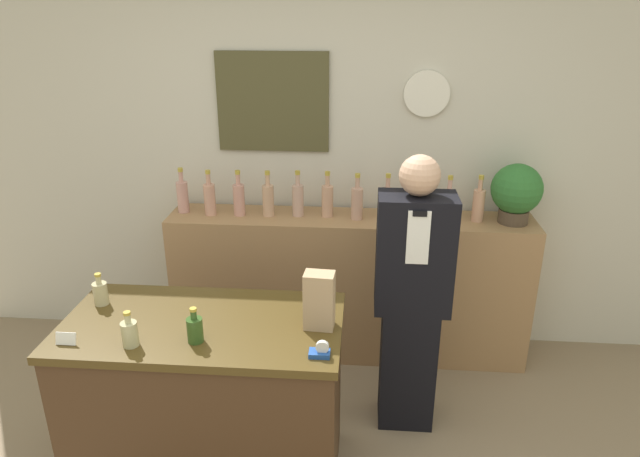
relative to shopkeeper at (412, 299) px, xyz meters
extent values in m
cube|color=beige|center=(-0.58, 0.94, 0.55)|extent=(5.20, 0.06, 2.70)
cube|color=#474326|center=(-0.88, 0.90, 0.90)|extent=(0.72, 0.02, 0.63)
cylinder|color=white|center=(0.10, 0.89, 0.97)|extent=(0.29, 0.03, 0.29)
cube|color=#9E754C|center=(-0.36, 0.69, -0.30)|extent=(2.37, 0.39, 1.00)
cube|color=#422B19|center=(-1.01, -0.50, -0.36)|extent=(1.28, 0.65, 0.86)
cube|color=#473616|center=(-1.01, -0.50, 0.09)|extent=(1.31, 0.68, 0.04)
cylinder|color=tan|center=(-1.57, -0.77, -0.49)|extent=(0.07, 0.07, 0.26)
cube|color=black|center=(0.00, 0.00, -0.42)|extent=(0.31, 0.24, 0.74)
cube|color=black|center=(0.00, 0.00, 0.27)|extent=(0.40, 0.24, 0.64)
cube|color=white|center=(0.00, -0.12, 0.41)|extent=(0.11, 0.01, 0.28)
cube|color=black|center=(0.00, -0.13, 0.54)|extent=(0.07, 0.01, 0.03)
sphere|color=tan|center=(0.00, 0.00, 0.69)|extent=(0.21, 0.21, 0.21)
cylinder|color=#4C3D2D|center=(0.67, 0.68, 0.25)|extent=(0.19, 0.19, 0.09)
sphere|color=#2D6B2D|center=(0.67, 0.68, 0.42)|extent=(0.31, 0.31, 0.31)
cube|color=tan|center=(-0.46, -0.50, 0.24)|extent=(0.14, 0.10, 0.27)
cube|color=#1E4799|center=(-0.44, -0.73, 0.12)|extent=(0.09, 0.06, 0.02)
cylinder|color=silver|center=(-0.43, -0.73, 0.15)|extent=(0.06, 0.02, 0.06)
cube|color=white|center=(-1.55, -0.73, 0.14)|extent=(0.09, 0.02, 0.06)
cylinder|color=tan|center=(-1.55, -0.37, 0.16)|extent=(0.07, 0.07, 0.11)
cylinder|color=tan|center=(-1.55, -0.37, 0.24)|extent=(0.03, 0.03, 0.04)
cylinder|color=#B29933|center=(-1.55, -0.37, 0.27)|extent=(0.03, 0.03, 0.01)
cylinder|color=tan|center=(-1.27, -0.72, 0.16)|extent=(0.07, 0.07, 0.11)
cylinder|color=tan|center=(-1.27, -0.72, 0.24)|extent=(0.03, 0.03, 0.04)
cylinder|color=#B29933|center=(-1.27, -0.72, 0.27)|extent=(0.03, 0.03, 0.01)
cylinder|color=#315020|center=(-0.99, -0.66, 0.16)|extent=(0.07, 0.07, 0.11)
cylinder|color=#315020|center=(-0.99, -0.66, 0.24)|extent=(0.03, 0.03, 0.04)
cylinder|color=#B29933|center=(-0.99, -0.66, 0.27)|extent=(0.03, 0.03, 0.01)
cylinder|color=tan|center=(-1.46, 0.71, 0.31)|extent=(0.08, 0.08, 0.20)
cylinder|color=tan|center=(-1.46, 0.71, 0.44)|extent=(0.03, 0.03, 0.07)
cylinder|color=#B29933|center=(-1.46, 0.71, 0.49)|extent=(0.03, 0.03, 0.02)
cylinder|color=tan|center=(-1.27, 0.67, 0.31)|extent=(0.08, 0.08, 0.20)
cylinder|color=tan|center=(-1.27, 0.67, 0.44)|extent=(0.03, 0.03, 0.07)
cylinder|color=#B29933|center=(-1.27, 0.67, 0.49)|extent=(0.03, 0.03, 0.02)
cylinder|color=tan|center=(-1.08, 0.68, 0.31)|extent=(0.08, 0.08, 0.20)
cylinder|color=tan|center=(-1.08, 0.68, 0.44)|extent=(0.03, 0.03, 0.07)
cylinder|color=#B29933|center=(-1.08, 0.68, 0.49)|extent=(0.03, 0.03, 0.02)
cylinder|color=tan|center=(-0.89, 0.68, 0.31)|extent=(0.08, 0.08, 0.20)
cylinder|color=tan|center=(-0.89, 0.68, 0.44)|extent=(0.03, 0.03, 0.07)
cylinder|color=#B29933|center=(-0.89, 0.68, 0.49)|extent=(0.03, 0.03, 0.02)
cylinder|color=tan|center=(-0.70, 0.70, 0.31)|extent=(0.08, 0.08, 0.20)
cylinder|color=tan|center=(-0.70, 0.70, 0.44)|extent=(0.03, 0.03, 0.07)
cylinder|color=#B29933|center=(-0.70, 0.70, 0.49)|extent=(0.03, 0.03, 0.02)
cylinder|color=tan|center=(-0.51, 0.70, 0.31)|extent=(0.08, 0.08, 0.20)
cylinder|color=tan|center=(-0.51, 0.70, 0.44)|extent=(0.03, 0.03, 0.07)
cylinder|color=#B29933|center=(-0.51, 0.70, 0.49)|extent=(0.03, 0.03, 0.02)
cylinder|color=tan|center=(-0.32, 0.67, 0.31)|extent=(0.08, 0.08, 0.20)
cylinder|color=tan|center=(-0.32, 0.67, 0.44)|extent=(0.03, 0.03, 0.07)
cylinder|color=#B29933|center=(-0.32, 0.67, 0.49)|extent=(0.03, 0.03, 0.02)
cylinder|color=tan|center=(-0.13, 0.68, 0.31)|extent=(0.08, 0.08, 0.20)
cylinder|color=tan|center=(-0.13, 0.68, 0.44)|extent=(0.03, 0.03, 0.07)
cylinder|color=#B29933|center=(-0.13, 0.68, 0.49)|extent=(0.03, 0.03, 0.02)
cylinder|color=tan|center=(0.06, 0.68, 0.31)|extent=(0.08, 0.08, 0.20)
cylinder|color=tan|center=(0.06, 0.68, 0.44)|extent=(0.03, 0.03, 0.07)
cylinder|color=#B29933|center=(0.06, 0.68, 0.49)|extent=(0.03, 0.03, 0.02)
cylinder|color=tan|center=(0.26, 0.67, 0.31)|extent=(0.08, 0.08, 0.20)
cylinder|color=tan|center=(0.26, 0.67, 0.44)|extent=(0.03, 0.03, 0.07)
cylinder|color=#B29933|center=(0.26, 0.67, 0.49)|extent=(0.03, 0.03, 0.02)
cylinder|color=tan|center=(0.45, 0.69, 0.31)|extent=(0.08, 0.08, 0.20)
cylinder|color=tan|center=(0.45, 0.69, 0.44)|extent=(0.03, 0.03, 0.07)
cylinder|color=#B29933|center=(0.45, 0.69, 0.49)|extent=(0.03, 0.03, 0.02)
camera|label=1|loc=(-0.28, -2.76, 1.50)|focal=32.00mm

